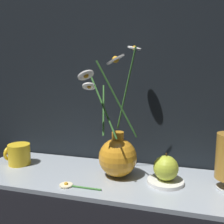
# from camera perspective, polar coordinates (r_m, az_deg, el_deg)

# --- Properties ---
(ground_plane) EXTENTS (6.00, 6.00, 0.00)m
(ground_plane) POSITION_cam_1_polar(r_m,az_deg,el_deg) (0.76, -0.44, -15.39)
(ground_plane) COLOR black
(shelf) EXTENTS (0.85, 0.27, 0.01)m
(shelf) POSITION_cam_1_polar(r_m,az_deg,el_deg) (0.76, -0.44, -14.98)
(shelf) COLOR #9EA8B2
(shelf) RESTS_ON ground_plane
(vase_with_flowers) EXTENTS (0.17, 0.22, 0.38)m
(vase_with_flowers) POSITION_cam_1_polar(r_m,az_deg,el_deg) (0.74, 1.25, -9.58)
(vase_with_flowers) COLOR orange
(vase_with_flowers) RESTS_ON shelf
(yellow_mug) EXTENTS (0.08, 0.07, 0.07)m
(yellow_mug) POSITION_cam_1_polar(r_m,az_deg,el_deg) (0.90, -20.57, -9.02)
(yellow_mug) COLOR yellow
(yellow_mug) RESTS_ON shelf
(saucer_plate) EXTENTS (0.10, 0.10, 0.01)m
(saucer_plate) POSITION_cam_1_polar(r_m,az_deg,el_deg) (0.73, 12.11, -15.20)
(saucer_plate) COLOR white
(saucer_plate) RESTS_ON shelf
(orange_fruit) EXTENTS (0.07, 0.07, 0.08)m
(orange_fruit) POSITION_cam_1_polar(r_m,az_deg,el_deg) (0.72, 12.21, -12.33)
(orange_fruit) COLOR #B7C638
(orange_fruit) RESTS_ON saucer_plate
(loose_daisy) EXTENTS (0.12, 0.04, 0.01)m
(loose_daisy) POSITION_cam_1_polar(r_m,az_deg,el_deg) (0.71, -9.40, -16.26)
(loose_daisy) COLOR #3D7A33
(loose_daisy) RESTS_ON shelf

